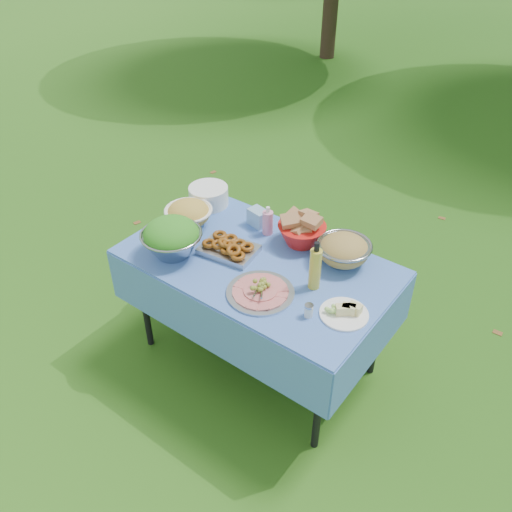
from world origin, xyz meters
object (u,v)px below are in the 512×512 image
(plate_stack, at_px, (209,196))
(charcuterie_platter, at_px, (260,287))
(picnic_table, at_px, (258,312))
(pasta_bowl_steel, at_px, (344,250))
(salad_bowl, at_px, (172,238))
(oil_bottle, at_px, (315,265))
(bread_bowl, at_px, (302,229))

(plate_stack, relative_size, charcuterie_platter, 0.71)
(picnic_table, height_order, pasta_bowl_steel, pasta_bowl_steel)
(salad_bowl, bearing_deg, oil_bottle, 16.51)
(picnic_table, bearing_deg, plate_stack, 154.40)
(picnic_table, height_order, plate_stack, plate_stack)
(picnic_table, relative_size, plate_stack, 5.96)
(plate_stack, distance_m, pasta_bowl_steel, 0.97)
(bread_bowl, bearing_deg, picnic_table, -108.67)
(bread_bowl, bearing_deg, pasta_bowl_steel, -2.28)
(oil_bottle, bearing_deg, plate_stack, 163.25)
(picnic_table, distance_m, salad_bowl, 0.68)
(pasta_bowl_steel, bearing_deg, oil_bottle, -92.55)
(salad_bowl, xyz_separation_m, plate_stack, (-0.19, 0.52, -0.05))
(charcuterie_platter, bearing_deg, bread_bowl, 98.88)
(bread_bowl, distance_m, pasta_bowl_steel, 0.28)
(salad_bowl, xyz_separation_m, bread_bowl, (0.51, 0.51, -0.02))
(charcuterie_platter, height_order, oil_bottle, oil_bottle)
(bread_bowl, bearing_deg, oil_bottle, -47.32)
(picnic_table, bearing_deg, charcuterie_platter, -50.37)
(picnic_table, xyz_separation_m, salad_bowl, (-0.41, -0.23, 0.49))
(plate_stack, height_order, pasta_bowl_steel, pasta_bowl_steel)
(charcuterie_platter, bearing_deg, pasta_bowl_steel, 67.61)
(picnic_table, height_order, bread_bowl, bread_bowl)
(pasta_bowl_steel, distance_m, oil_bottle, 0.28)
(plate_stack, bearing_deg, pasta_bowl_steel, -0.83)
(salad_bowl, bearing_deg, picnic_table, 29.17)
(picnic_table, bearing_deg, oil_bottle, -0.23)
(salad_bowl, distance_m, plate_stack, 0.55)
(plate_stack, bearing_deg, charcuterie_platter, -32.72)
(oil_bottle, bearing_deg, charcuterie_platter, -131.92)
(plate_stack, xyz_separation_m, bread_bowl, (0.69, -0.00, 0.03))
(plate_stack, relative_size, pasta_bowl_steel, 0.83)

